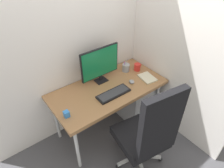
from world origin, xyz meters
TOP-DOWN VIEW (x-y plane):
  - ground_plane at (0.00, 0.00)m, footprint 8.00×8.00m
  - wall_back at (0.00, 0.38)m, footprint 2.82×0.04m
  - wall_side_right at (0.75, -0.20)m, footprint 0.04×2.09m
  - desk at (0.00, 0.00)m, footprint 1.44×0.71m
  - office_chair at (-0.04, -0.73)m, footprint 0.60×0.63m
  - filing_cabinet at (0.45, -0.00)m, footprint 0.39×0.51m
  - monitor at (0.01, 0.18)m, footprint 0.53×0.12m
  - keyboard at (-0.03, -0.14)m, footprint 0.42×0.16m
  - mouse at (0.30, -0.10)m, footprint 0.08×0.10m
  - pen_holder at (0.42, 0.16)m, footprint 0.10×0.10m
  - notebook at (0.53, -0.15)m, footprint 0.20×0.25m
  - coffee_mug at (0.56, 0.07)m, footprint 0.12×0.09m
  - desk_clamp_accessory at (-0.63, -0.12)m, footprint 0.05×0.05m

SIDE VIEW (x-z plane):
  - ground_plane at x=0.00m, z-range 0.00..0.00m
  - filing_cabinet at x=0.45m, z-range 0.00..0.60m
  - office_chair at x=-0.04m, z-range -0.02..1.23m
  - desk at x=0.00m, z-range 0.31..1.03m
  - notebook at x=0.53m, z-range 0.73..0.75m
  - keyboard at x=-0.03m, z-range 0.73..0.75m
  - mouse at x=0.30m, z-range 0.73..0.77m
  - desk_clamp_accessory at x=-0.63m, z-range 0.73..0.80m
  - coffee_mug at x=0.56m, z-range 0.73..0.83m
  - pen_holder at x=0.42m, z-range 0.69..0.87m
  - monitor at x=0.01m, z-range 0.75..1.22m
  - wall_back at x=0.00m, z-range 0.00..2.80m
  - wall_side_right at x=0.75m, z-range 0.00..2.80m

